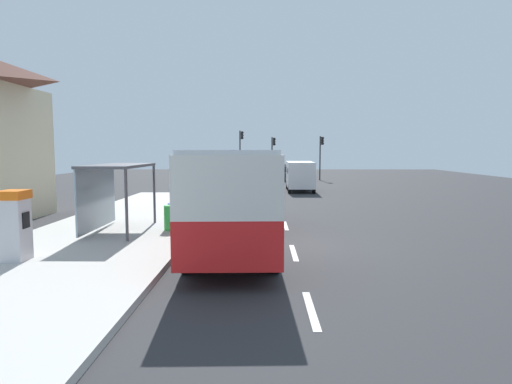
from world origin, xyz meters
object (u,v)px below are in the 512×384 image
traffic_light_near_side (321,151)px  recycling_bin_green (171,218)px  white_van (300,174)px  traffic_light_median (273,151)px  bus_shelter (111,180)px  traffic_light_far_side (241,147)px  ticket_machine (15,225)px  sedan_near (288,170)px  recycling_bin_blue (175,215)px  bus (234,190)px  sedan_far (291,173)px

traffic_light_near_side → recycling_bin_green: bearing=-107.3°
white_van → recycling_bin_green: 19.42m
white_van → traffic_light_near_side: size_ratio=1.12×
traffic_light_near_side → traffic_light_median: traffic_light_near_side is taller
recycling_bin_green → bus_shelter: (-2.21, -0.14, 1.44)m
traffic_light_far_side → bus_shelter: (-3.31, -32.01, -1.42)m
recycling_bin_green → ticket_machine: bearing=-125.2°
white_van → traffic_light_near_side: (3.30, 12.74, 1.79)m
ticket_machine → recycling_bin_green: size_ratio=2.04×
white_van → sedan_near: bearing=89.7°
sedan_near → recycling_bin_blue: size_ratio=4.70×
bus → traffic_light_near_side: bearing=77.5°
traffic_light_far_side → bus_shelter: size_ratio=1.33×
white_van → traffic_light_median: size_ratio=1.13×
sedan_far → traffic_light_far_side: (-5.40, 1.15, 2.72)m
white_van → traffic_light_far_side: bearing=111.4°
traffic_light_far_side → traffic_light_median: traffic_light_far_side is taller
recycling_bin_blue → traffic_light_far_side: traffic_light_far_side is taller
ticket_machine → traffic_light_median: size_ratio=0.42×
bus → traffic_light_median: (2.12, 34.15, 1.26)m
ticket_machine → sedan_far: bearing=74.5°
recycling_bin_green → recycling_bin_blue: size_ratio=1.00×
sedan_near → traffic_light_near_side: 6.94m
recycling_bin_blue → traffic_light_far_side: bearing=88.0°
bus → recycling_bin_green: size_ratio=11.67×
bus → recycling_bin_blue: size_ratio=11.67×
white_van → bus_shelter: bus_shelter is taller
white_van → ticket_machine: white_van is taller
sedan_near → bus: bearing=-96.0°
sedan_near → recycling_bin_green: 37.34m
recycling_bin_blue → ticket_machine: bearing=-121.6°
traffic_light_near_side → traffic_light_median: 5.34m
recycling_bin_green → traffic_light_near_side: 32.64m
traffic_light_median → bus_shelter: (-6.82, -32.81, -1.01)m
sedan_far → recycling_bin_green: 31.40m
bus → recycling_bin_blue: 3.51m
bus → traffic_light_median: size_ratio=2.39×
sedan_far → traffic_light_near_side: traffic_light_near_side is taller
sedan_near → traffic_light_far_side: size_ratio=0.84×
sedan_far → traffic_light_near_side: 3.98m
sedan_near → ticket_machine: (-9.81, -41.46, 0.38)m
bus_shelter → traffic_light_far_side: bearing=84.1°
bus → recycling_bin_green: bus is taller
white_van → ticket_machine: 24.98m
ticket_machine → recycling_bin_blue: (3.31, 5.39, -0.52)m
white_van → sedan_near: (0.10, 18.44, -0.55)m
sedan_far → bus_shelter: (-8.71, -30.86, 1.31)m
bus → ticket_machine: bus is taller
recycling_bin_green → traffic_light_near_side: size_ratio=0.20×
sedan_near → recycling_bin_green: sedan_near is taller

